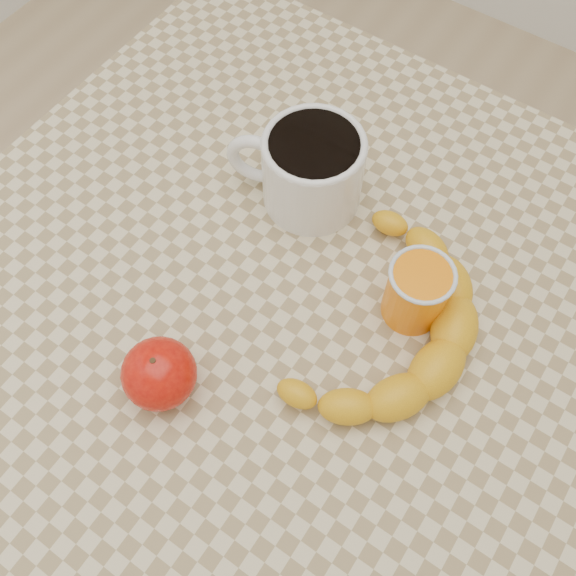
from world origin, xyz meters
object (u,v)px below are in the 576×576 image
Objects in this scene: table at (288,330)px; apple at (159,374)px; coffee_mug at (310,168)px; banana at (385,325)px; orange_juice_glass at (417,292)px.

table is 0.20m from apple.
table is at bearing -66.12° from coffee_mug.
coffee_mug is (-0.05, 0.12, 0.14)m from table.
banana is at bearing 9.91° from table.
orange_juice_glass is 0.25× the size of banana.
orange_juice_glass is at bearing 80.14° from banana.
table is 0.19m from coffee_mug.
table is 9.57× the size of apple.
banana is (-0.01, -0.04, -0.02)m from orange_juice_glass.
orange_juice_glass is 0.93× the size of apple.
coffee_mug is at bearing 150.33° from banana.
coffee_mug is at bearing 113.88° from table.
apple is (0.01, -0.28, -0.02)m from coffee_mug.
coffee_mug is 0.19m from banana.
apple reaches higher than banana.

